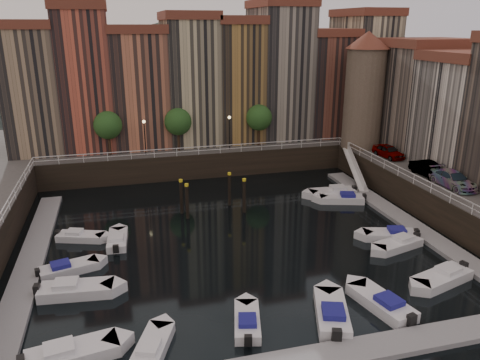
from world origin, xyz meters
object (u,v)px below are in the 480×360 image
object	(u,v)px
boat_left_1	(75,290)
car_c	(453,180)
boat_left_2	(68,268)
boat_left_0	(70,354)
car_b	(428,170)
mooring_pilings	(211,196)
car_a	(388,152)
corner_tower	(364,89)
gangway	(355,167)

from	to	relation	value
boat_left_1	car_c	xyz separation A→B (m)	(33.41, 5.06, 3.34)
car_c	boat_left_2	bearing A→B (deg)	-178.56
boat_left_0	car_b	world-z (taller)	car_b
mooring_pilings	boat_left_2	xyz separation A→B (m)	(-12.64, -8.84, -1.31)
boat_left_1	car_c	distance (m)	33.96
car_a	car_c	distance (m)	10.57
car_c	car_b	bearing A→B (deg)	91.63
corner_tower	mooring_pilings	xyz separation A→B (m)	(-20.69, -8.99, -8.54)
boat_left_2	car_c	xyz separation A→B (m)	(34.14, 1.73, 3.41)
boat_left_1	car_b	world-z (taller)	car_b
corner_tower	boat_left_2	xyz separation A→B (m)	(-33.33, -17.83, -9.85)
boat_left_0	boat_left_1	distance (m)	6.79
gangway	boat_left_1	size ratio (longest dim) A/B	1.58
boat_left_2	corner_tower	bearing A→B (deg)	12.85
mooring_pilings	car_c	xyz separation A→B (m)	(21.50, -7.11, 2.10)
boat_left_2	car_c	bearing A→B (deg)	-12.38
corner_tower	gangway	xyz separation A→B (m)	(-2.90, -4.50, -8.28)
boat_left_1	mooring_pilings	bearing A→B (deg)	51.89
corner_tower	car_a	distance (m)	8.53
boat_left_2	car_b	bearing A→B (deg)	-6.70
boat_left_0	car_c	xyz separation A→B (m)	(33.20, 11.84, 3.34)
corner_tower	car_c	distance (m)	17.36
gangway	boat_left_2	world-z (taller)	gangway
boat_left_2	car_c	distance (m)	34.36
corner_tower	gangway	bearing A→B (deg)	-122.80
gangway	car_b	xyz separation A→B (m)	(3.53, -8.20, 1.81)
boat_left_2	car_b	world-z (taller)	car_b
boat_left_0	boat_left_2	bearing A→B (deg)	85.57
corner_tower	car_b	xyz separation A→B (m)	(0.63, -12.70, -6.46)
boat_left_0	boat_left_1	bearing A→B (deg)	82.03
boat_left_0	car_b	distance (m)	36.52
corner_tower	car_c	world-z (taller)	corner_tower
corner_tower	boat_left_1	size ratio (longest dim) A/B	2.61
boat_left_2	gangway	bearing A→B (deg)	8.37
car_b	mooring_pilings	bearing A→B (deg)	169.14
boat_left_0	car_c	world-z (taller)	car_c
mooring_pilings	boat_left_0	bearing A→B (deg)	-121.68
gangway	boat_left_0	xyz separation A→B (m)	(-29.49, -23.44, -1.51)
mooring_pilings	car_a	xyz separation A→B (m)	(21.26, 3.46, 2.08)
corner_tower	car_b	world-z (taller)	corner_tower
boat_left_0	car_b	size ratio (longest dim) A/B	1.20
corner_tower	car_a	size ratio (longest dim) A/B	3.22
car_a	gangway	bearing A→B (deg)	156.74
corner_tower	boat_left_2	size ratio (longest dim) A/B	3.06
boat_left_0	boat_left_2	distance (m)	10.15
gangway	car_b	bearing A→B (deg)	-66.73
corner_tower	car_a	xyz separation A→B (m)	(0.57, -5.53, -6.46)
car_a	car_b	world-z (taller)	same
boat_left_1	boat_left_2	bearing A→B (deg)	108.68
mooring_pilings	corner_tower	bearing A→B (deg)	23.48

